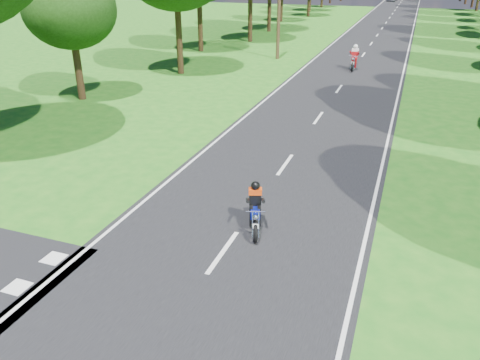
% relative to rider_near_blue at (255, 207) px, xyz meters
% --- Properties ---
extents(ground, '(160.00, 160.00, 0.00)m').
position_rel_rider_near_blue_xyz_m(ground, '(-0.39, -3.38, -0.69)').
color(ground, '#1C6316').
rests_on(ground, ground).
extents(main_road, '(7.00, 140.00, 0.02)m').
position_rel_rider_near_blue_xyz_m(main_road, '(-0.39, 46.62, -0.68)').
color(main_road, black).
rests_on(main_road, ground).
extents(road_markings, '(7.40, 140.00, 0.01)m').
position_rel_rider_near_blue_xyz_m(road_markings, '(-0.53, 44.75, -0.66)').
color(road_markings, silver).
rests_on(road_markings, main_road).
extents(telegraph_pole, '(1.20, 0.26, 8.00)m').
position_rel_rider_near_blue_xyz_m(telegraph_pole, '(-6.39, 24.62, 3.38)').
color(telegraph_pole, '#382616').
rests_on(telegraph_pole, ground).
extents(rider_near_blue, '(1.04, 1.69, 1.34)m').
position_rel_rider_near_blue_xyz_m(rider_near_blue, '(0.00, 0.00, 0.00)').
color(rider_near_blue, '#0E1C9C').
rests_on(rider_near_blue, main_road).
extents(rider_far_red, '(0.72, 2.01, 1.66)m').
position_rel_rider_near_blue_xyz_m(rider_far_red, '(-0.36, 22.41, 0.16)').
color(rider_far_red, '#980C0B').
rests_on(rider_far_red, main_road).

